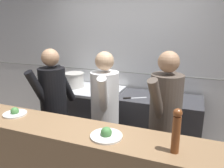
% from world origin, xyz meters
% --- Properties ---
extents(wall_back_tiled, '(8.00, 0.06, 2.60)m').
position_xyz_m(wall_back_tiled, '(0.00, 1.55, 1.30)').
color(wall_back_tiled, white).
rests_on(wall_back_tiled, ground_plane).
extents(oven_range, '(1.03, 0.71, 0.92)m').
position_xyz_m(oven_range, '(-0.52, 1.15, 0.46)').
color(oven_range, '#38383D').
rests_on(oven_range, ground_plane).
extents(prep_counter, '(1.17, 0.65, 0.91)m').
position_xyz_m(prep_counter, '(0.60, 1.15, 0.45)').
color(prep_counter, '#38383D').
rests_on(prep_counter, ground_plane).
extents(stock_pot, '(0.33, 0.33, 0.24)m').
position_xyz_m(stock_pot, '(-0.79, 1.15, 1.04)').
color(stock_pot, beige).
rests_on(stock_pot, oven_range).
extents(sauce_pot, '(0.32, 0.32, 0.20)m').
position_xyz_m(sauce_pot, '(-0.23, 1.21, 1.02)').
color(sauce_pot, beige).
rests_on(sauce_pot, oven_range).
extents(mixing_bowl_steel, '(0.26, 0.26, 0.09)m').
position_xyz_m(mixing_bowl_steel, '(0.66, 1.22, 0.95)').
color(mixing_bowl_steel, '#B7BABF').
rests_on(mixing_bowl_steel, prep_counter).
extents(chefs_knife, '(0.31, 0.20, 0.02)m').
position_xyz_m(chefs_knife, '(0.25, 0.98, 0.91)').
color(chefs_knife, '#B7BABF').
rests_on(chefs_knife, prep_counter).
extents(plated_dish_main, '(0.23, 0.23, 0.08)m').
position_xyz_m(plated_dish_main, '(-0.65, -0.25, 1.03)').
color(plated_dish_main, white).
rests_on(plated_dish_main, pass_counter).
extents(plated_dish_appetiser, '(0.27, 0.27, 0.09)m').
position_xyz_m(plated_dish_appetiser, '(0.40, -0.33, 1.04)').
color(plated_dish_appetiser, white).
rests_on(plated_dish_appetiser, pass_counter).
extents(pepper_mill, '(0.07, 0.07, 0.34)m').
position_xyz_m(pepper_mill, '(0.95, -0.36, 1.19)').
color(pepper_mill, brown).
rests_on(pepper_mill, pass_counter).
extents(chef_head_cook, '(0.42, 0.71, 1.63)m').
position_xyz_m(chef_head_cook, '(-0.62, 0.35, 0.91)').
color(chef_head_cook, black).
rests_on(chef_head_cook, ground_plane).
extents(chef_sous, '(0.41, 0.70, 1.62)m').
position_xyz_m(chef_sous, '(0.07, 0.40, 0.90)').
color(chef_sous, black).
rests_on(chef_sous, ground_plane).
extents(chef_line, '(0.43, 0.72, 1.66)m').
position_xyz_m(chef_line, '(0.78, 0.40, 0.92)').
color(chef_line, black).
rests_on(chef_line, ground_plane).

